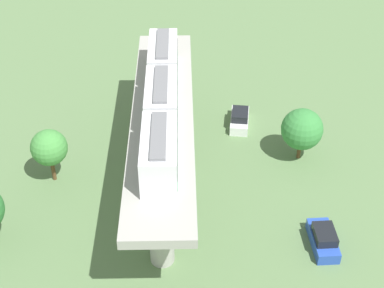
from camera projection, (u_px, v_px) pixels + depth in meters
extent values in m
plane|color=#5B7A4C|center=(165.00, 181.00, 52.71)|extent=(120.00, 120.00, 0.00)
cylinder|color=#A8A59E|center=(165.00, 95.00, 58.16)|extent=(1.90, 1.90, 6.65)
cylinder|color=#A8A59E|center=(164.00, 152.00, 50.70)|extent=(1.90, 1.90, 6.65)
cylinder|color=#A8A59E|center=(161.00, 229.00, 43.24)|extent=(1.90, 1.90, 6.65)
cube|color=#A8A59E|center=(162.00, 118.00, 48.45)|extent=(5.20, 28.85, 0.80)
cube|color=white|center=(163.00, 59.00, 52.57)|extent=(2.60, 6.60, 3.00)
cube|color=black|center=(163.00, 57.00, 52.42)|extent=(2.64, 6.07, 0.70)
cube|color=#1E8C4C|center=(163.00, 67.00, 53.02)|extent=(2.64, 6.34, 0.24)
cube|color=slate|center=(163.00, 43.00, 51.59)|extent=(1.10, 5.61, 0.24)
cube|color=white|center=(161.00, 101.00, 47.04)|extent=(2.60, 6.60, 3.00)
cube|color=black|center=(161.00, 98.00, 46.89)|extent=(2.64, 6.07, 0.70)
cube|color=#1E8C4C|center=(162.00, 108.00, 47.49)|extent=(2.64, 6.34, 0.24)
cube|color=slate|center=(161.00, 84.00, 46.06)|extent=(1.10, 5.61, 0.24)
cube|color=white|center=(159.00, 153.00, 41.51)|extent=(2.60, 6.60, 3.00)
cube|color=black|center=(159.00, 151.00, 41.36)|extent=(2.64, 6.07, 0.70)
cube|color=#1E8C4C|center=(160.00, 161.00, 41.97)|extent=(2.64, 6.34, 0.24)
cube|color=slate|center=(159.00, 135.00, 40.53)|extent=(1.10, 5.61, 0.24)
cube|color=white|center=(239.00, 121.00, 59.52)|extent=(2.33, 4.40, 1.00)
cube|color=black|center=(240.00, 115.00, 58.86)|extent=(1.93, 2.49, 0.76)
cube|color=#284CB7|center=(323.00, 241.00, 46.13)|extent=(1.99, 4.28, 1.00)
cube|color=black|center=(325.00, 234.00, 45.48)|extent=(1.74, 2.37, 0.76)
cylinder|color=brown|center=(299.00, 148.00, 54.80)|extent=(0.36, 0.36, 2.26)
sphere|color=#38843D|center=(302.00, 129.00, 53.46)|extent=(3.93, 3.93, 3.93)
cylinder|color=brown|center=(53.00, 167.00, 52.11)|extent=(0.36, 0.36, 2.74)
sphere|color=#479342|center=(49.00, 148.00, 50.73)|extent=(3.28, 3.28, 3.28)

